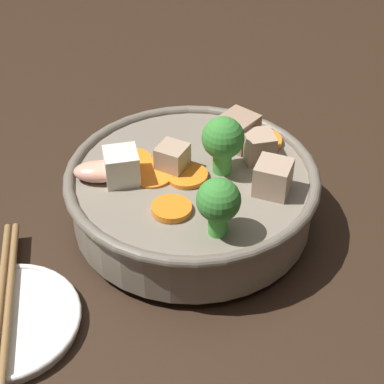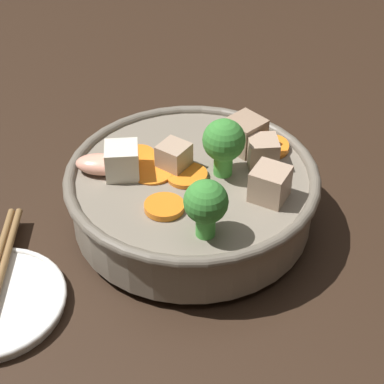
{
  "view_description": "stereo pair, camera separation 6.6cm",
  "coord_description": "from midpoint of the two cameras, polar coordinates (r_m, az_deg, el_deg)",
  "views": [
    {
      "loc": [
        -0.41,
        0.3,
        0.46
      ],
      "look_at": [
        0.0,
        0.0,
        0.04
      ],
      "focal_mm": 60.0,
      "sensor_mm": 36.0,
      "label": 1
    },
    {
      "loc": [
        -0.45,
        0.24,
        0.46
      ],
      "look_at": [
        0.0,
        0.0,
        0.04
      ],
      "focal_mm": 60.0,
      "sensor_mm": 36.0,
      "label": 2
    }
  ],
  "objects": [
    {
      "name": "stirfry_bowl",
      "position": [
        0.66,
        -2.8,
        0.08
      ],
      "size": [
        0.26,
        0.26,
        0.13
      ],
      "color": "slate",
      "rests_on": "ground_plane"
    },
    {
      "name": "chopsticks_pair",
      "position": [
        0.61,
        -19.49,
        -10.38
      ],
      "size": [
        0.22,
        0.12,
        0.01
      ],
      "color": "olive",
      "rests_on": "side_saucer"
    },
    {
      "name": "ground_plane",
      "position": [
        0.69,
        -2.75,
        -2.86
      ],
      "size": [
        3.0,
        3.0,
        0.0
      ],
      "primitive_type": "plane",
      "color": "black"
    },
    {
      "name": "side_saucer",
      "position": [
        0.62,
        -19.3,
        -10.97
      ],
      "size": [
        0.14,
        0.14,
        0.01
      ],
      "color": "white",
      "rests_on": "ground_plane"
    }
  ]
}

